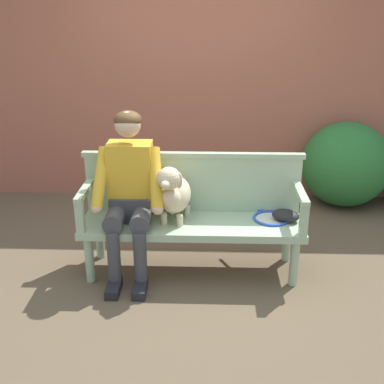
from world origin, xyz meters
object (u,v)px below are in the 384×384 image
at_px(garden_bench, 192,228).
at_px(tennis_racket, 269,217).
at_px(person_seated, 129,189).
at_px(baseball_glove, 286,215).
at_px(dog_on_bench, 174,193).

distance_m(garden_bench, tennis_racket, 0.63).
bearing_deg(tennis_racket, garden_bench, -172.30).
xyz_separation_m(garden_bench, tennis_racket, (0.62, 0.08, 0.07)).
relative_size(garden_bench, person_seated, 1.33).
bearing_deg(baseball_glove, person_seated, -155.33).
xyz_separation_m(garden_bench, dog_on_bench, (-0.14, -0.01, 0.30)).
bearing_deg(dog_on_bench, person_seated, -179.63).
relative_size(person_seated, tennis_racket, 2.30).
relative_size(person_seated, dog_on_bench, 2.67).
bearing_deg(tennis_racket, dog_on_bench, -172.90).
bearing_deg(person_seated, tennis_racket, 5.02).
distance_m(tennis_racket, baseball_glove, 0.14).
distance_m(garden_bench, baseball_glove, 0.75).
bearing_deg(tennis_racket, person_seated, -174.98).
height_order(garden_bench, baseball_glove, baseball_glove).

